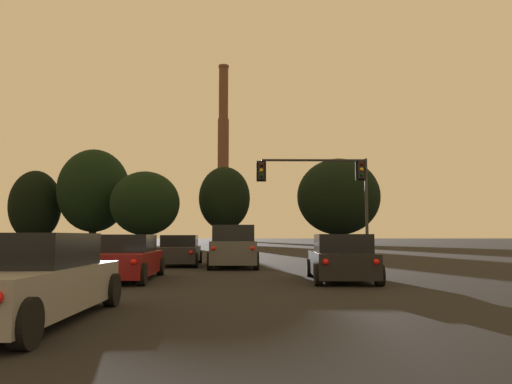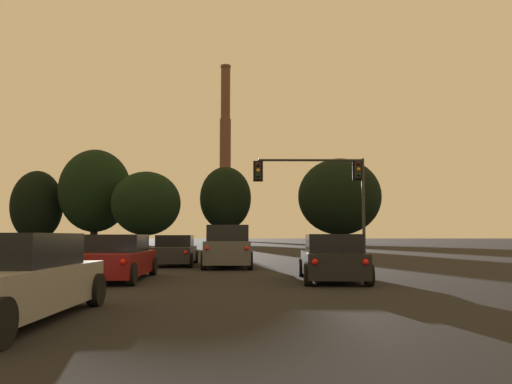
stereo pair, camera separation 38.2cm
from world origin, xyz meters
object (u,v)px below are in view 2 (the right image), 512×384
object	(u,v)px
hatchback_right_lane_second	(332,259)
smokestack	(225,171)
traffic_light_overhead_right	(326,181)
sedan_left_lane_front	(175,251)
sedan_left_lane_second	(116,259)
sedan_left_lane_third	(6,280)
suv_center_lane_front	(228,247)

from	to	relation	value
hatchback_right_lane_second	smokestack	distance (m)	143.64
traffic_light_overhead_right	sedan_left_lane_front	bearing A→B (deg)	-146.42
hatchback_right_lane_second	traffic_light_overhead_right	xyz separation A→B (m)	(1.89, 13.81, 3.95)
sedan_left_lane_second	hatchback_right_lane_second	bearing A→B (deg)	-6.68
sedan_left_lane_third	hatchback_right_lane_second	distance (m)	9.73
sedan_left_lane_second	sedan_left_lane_front	world-z (taller)	same
sedan_left_lane_second	traffic_light_overhead_right	size ratio (longest dim) A/B	0.71
traffic_light_overhead_right	smokestack	world-z (taller)	smokestack
sedan_left_lane_second	smokestack	xyz separation A→B (m)	(-4.28, 141.09, 21.41)
sedan_left_lane_front	hatchback_right_lane_second	bearing A→B (deg)	-56.63
smokestack	sedan_left_lane_front	bearing A→B (deg)	-87.89
sedan_left_lane_front	suv_center_lane_front	size ratio (longest dim) A/B	0.96
sedan_left_lane_front	smokestack	world-z (taller)	smokestack
sedan_left_lane_front	smokestack	xyz separation A→B (m)	(-4.90, 133.14, 21.41)
sedan_left_lane_third	sedan_left_lane_second	bearing A→B (deg)	92.61
suv_center_lane_front	hatchback_right_lane_second	distance (m)	7.82
smokestack	suv_center_lane_front	bearing A→B (deg)	-86.81
sedan_left_lane_second	sedan_left_lane_front	xyz separation A→B (m)	(0.63, 7.95, 0.00)
suv_center_lane_front	sedan_left_lane_front	bearing A→B (deg)	148.50
traffic_light_overhead_right	smokestack	bearing A→B (deg)	95.79
sedan_left_lane_third	smokestack	distance (m)	150.50
sedan_left_lane_front	hatchback_right_lane_second	distance (m)	10.46
sedan_left_lane_front	suv_center_lane_front	distance (m)	3.02
sedan_left_lane_front	sedan_left_lane_third	size ratio (longest dim) A/B	1.01
sedan_left_lane_front	smokestack	bearing A→B (deg)	89.46
suv_center_lane_front	sedan_left_lane_third	bearing A→B (deg)	-103.06
suv_center_lane_front	traffic_light_overhead_right	size ratio (longest dim) A/B	0.74
traffic_light_overhead_right	smokestack	distance (m)	129.64
sedan_left_lane_third	suv_center_lane_front	bearing A→B (deg)	78.62
traffic_light_overhead_right	sedan_left_lane_second	bearing A→B (deg)	-123.13
sedan_left_lane_second	suv_center_lane_front	world-z (taller)	suv_center_lane_front
sedan_left_lane_second	suv_center_lane_front	distance (m)	7.22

